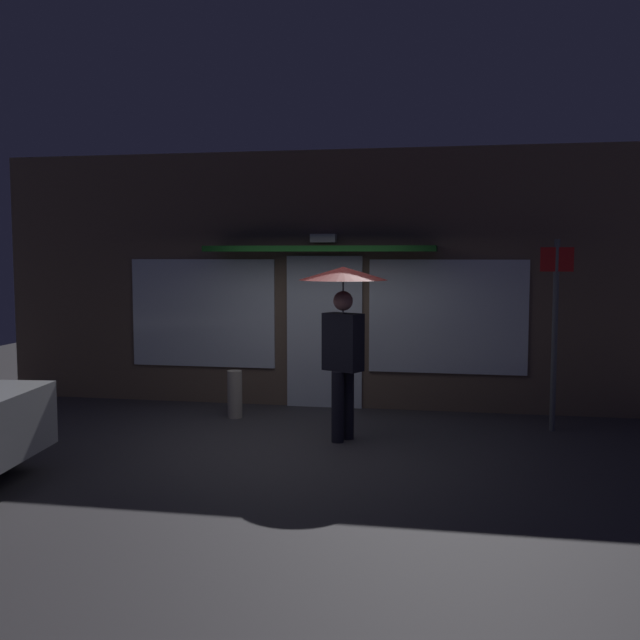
{
  "coord_description": "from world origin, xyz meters",
  "views": [
    {
      "loc": [
        1.85,
        -8.2,
        2.23
      ],
      "look_at": [
        0.28,
        0.33,
        1.44
      ],
      "focal_mm": 41.2,
      "sensor_mm": 36.0,
      "label": 1
    }
  ],
  "objects": [
    {
      "name": "street_sign_post",
      "position": [
        3.09,
        1.29,
        1.37
      ],
      "size": [
        0.4,
        0.07,
        2.41
      ],
      "color": "#595B60",
      "rests_on": "ground"
    },
    {
      "name": "ground_plane",
      "position": [
        0.0,
        0.0,
        0.0
      ],
      "size": [
        18.0,
        18.0,
        0.0
      ],
      "primitive_type": "plane",
      "color": "#38353A"
    },
    {
      "name": "building_facade",
      "position": [
        -0.0,
        2.34,
        1.84
      ],
      "size": [
        9.86,
        1.0,
        3.7
      ],
      "color": "brown",
      "rests_on": "ground"
    },
    {
      "name": "person_with_umbrella",
      "position": [
        0.55,
        0.33,
        1.58
      ],
      "size": [
        1.05,
        1.05,
        2.08
      ],
      "rotation": [
        0.0,
        0.0,
        -0.49
      ],
      "color": "black",
      "rests_on": "ground"
    },
    {
      "name": "sidewalk_bollard",
      "position": [
        -1.08,
        1.28,
        0.32
      ],
      "size": [
        0.2,
        0.2,
        0.65
      ],
      "primitive_type": "cylinder",
      "color": "#B2A899",
      "rests_on": "ground"
    }
  ]
}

